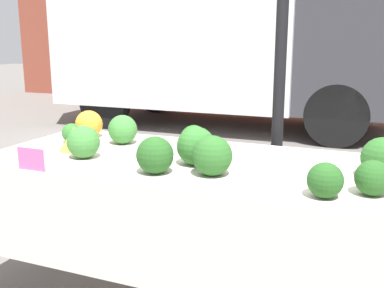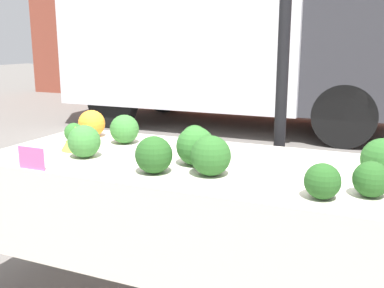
# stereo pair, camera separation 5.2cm
# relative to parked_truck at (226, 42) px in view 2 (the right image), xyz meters

# --- Properties ---
(tent_pole) EXTENTS (0.07, 0.07, 2.46)m
(tent_pole) POSITION_rel_parked_truck_xyz_m (1.84, -4.27, -0.11)
(tent_pole) COLOR black
(tent_pole) RESTS_ON ground_plane
(parked_truck) EXTENTS (5.26, 2.21, 2.49)m
(parked_truck) POSITION_rel_parked_truck_xyz_m (0.00, 0.00, 0.00)
(parked_truck) COLOR silver
(parked_truck) RESTS_ON ground_plane
(market_table) EXTENTS (2.08, 0.92, 0.78)m
(market_table) POSITION_rel_parked_truck_xyz_m (1.56, -5.04, -0.65)
(market_table) COLOR beige
(market_table) RESTS_ON ground_plane
(orange_cauliflower) EXTENTS (0.16, 0.16, 0.16)m
(orange_cauliflower) POSITION_rel_parked_truck_xyz_m (0.78, -4.71, -0.48)
(orange_cauliflower) COLOR orange
(orange_cauliflower) RESTS_ON market_table
(romanesco_head) EXTENTS (0.16, 0.16, 0.13)m
(romanesco_head) POSITION_rel_parked_truck_xyz_m (0.91, -5.03, -0.50)
(romanesco_head) COLOR #93B238
(romanesco_head) RESTS_ON market_table
(broccoli_head_0) EXTENTS (0.18, 0.18, 0.18)m
(broccoli_head_0) POSITION_rel_parked_truck_xyz_m (1.74, -5.18, -0.47)
(broccoli_head_0) COLOR #285B23
(broccoli_head_0) RESTS_ON market_table
(broccoli_head_1) EXTENTS (0.17, 0.17, 0.17)m
(broccoli_head_1) POSITION_rel_parked_truck_xyz_m (1.06, -4.79, -0.48)
(broccoli_head_1) COLOR #387533
(broccoli_head_1) RESTS_ON market_table
(broccoli_head_2) EXTENTS (0.14, 0.14, 0.14)m
(broccoli_head_2) POSITION_rel_parked_truck_xyz_m (1.51, -4.82, -0.49)
(broccoli_head_2) COLOR #285B23
(broccoli_head_2) RESTS_ON market_table
(broccoli_head_3) EXTENTS (0.14, 0.14, 0.14)m
(broccoli_head_3) POSITION_rel_parked_truck_xyz_m (2.23, -5.29, -0.49)
(broccoli_head_3) COLOR #23511E
(broccoli_head_3) RESTS_ON market_table
(broccoli_head_4) EXTENTS (0.14, 0.14, 0.14)m
(broccoli_head_4) POSITION_rel_parked_truck_xyz_m (2.39, -5.20, -0.49)
(broccoli_head_4) COLOR #23511E
(broccoli_head_4) RESTS_ON market_table
(broccoli_head_5) EXTENTS (0.17, 0.17, 0.17)m
(broccoli_head_5) POSITION_rel_parked_truck_xyz_m (1.50, -5.25, -0.48)
(broccoli_head_5) COLOR #23511E
(broccoli_head_5) RESTS_ON market_table
(broccoli_head_6) EXTENTS (0.16, 0.16, 0.16)m
(broccoli_head_6) POSITION_rel_parked_truck_xyz_m (1.05, -5.14, -0.48)
(broccoli_head_6) COLOR #387533
(broccoli_head_6) RESTS_ON market_table
(broccoli_head_7) EXTENTS (0.18, 0.18, 0.18)m
(broccoli_head_7) POSITION_rel_parked_truck_xyz_m (2.42, -4.96, -0.47)
(broccoli_head_7) COLOR #285B23
(broccoli_head_7) RESTS_ON market_table
(broccoli_head_8) EXTENTS (0.18, 0.18, 0.18)m
(broccoli_head_8) POSITION_rel_parked_truck_xyz_m (1.61, -5.05, -0.47)
(broccoli_head_8) COLOR #2D6628
(broccoli_head_8) RESTS_ON market_table
(broccoli_head_9) EXTENTS (0.11, 0.11, 0.11)m
(broccoli_head_9) POSITION_rel_parked_truck_xyz_m (0.78, -4.87, -0.50)
(broccoli_head_9) COLOR #2D6628
(broccoli_head_9) RESTS_ON market_table
(price_sign) EXTENTS (0.15, 0.01, 0.10)m
(price_sign) POSITION_rel_parked_truck_xyz_m (0.96, -5.42, -0.51)
(price_sign) COLOR #F45B9E
(price_sign) RESTS_ON market_table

